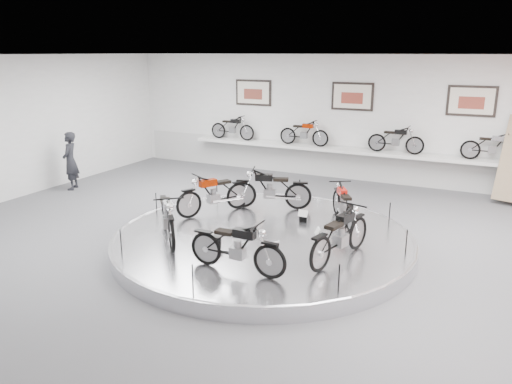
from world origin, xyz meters
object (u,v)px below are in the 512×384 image
at_px(visitor, 70,161).
at_px(bike_a, 343,204).
at_px(bike_e, 237,246).
at_px(bike_b, 270,189).
at_px(display_platform, 263,241).
at_px(bike_d, 168,216).
at_px(shelf, 347,151).
at_px(bike_f, 340,234).
at_px(bike_c, 214,193).

bearing_deg(visitor, bike_a, 61.60).
bearing_deg(visitor, bike_e, 37.74).
bearing_deg(bike_b, display_platform, 90.41).
bearing_deg(bike_a, visitor, 57.61).
bearing_deg(bike_d, bike_e, 27.45).
bearing_deg(shelf, visitor, -147.35).
xyz_separation_m(bike_b, bike_f, (2.48, -2.34, -0.00)).
relative_size(display_platform, bike_a, 4.24).
relative_size(shelf, bike_d, 6.33).
distance_m(bike_a, visitor, 8.58).
xyz_separation_m(bike_a, bike_d, (-2.95, -2.63, 0.07)).
relative_size(shelf, bike_c, 6.47).
xyz_separation_m(bike_d, bike_e, (2.03, -0.77, -0.04)).
relative_size(bike_e, bike_f, 0.95).
height_order(display_platform, bike_d, bike_d).
xyz_separation_m(shelf, bike_e, (0.39, -8.31, -0.22)).
distance_m(shelf, visitor, 8.63).
bearing_deg(bike_b, bike_a, 154.12).
bearing_deg(bike_d, bike_f, 56.89).
bearing_deg(visitor, bike_b, 63.14).
height_order(bike_f, visitor, visitor).
distance_m(bike_e, bike_f, 1.97).
relative_size(display_platform, shelf, 0.58).
xyz_separation_m(bike_b, bike_c, (-1.06, -0.94, -0.01)).
bearing_deg(bike_c, bike_a, 133.52).
bearing_deg(bike_f, bike_e, 144.81).
distance_m(bike_b, bike_e, 3.77).
xyz_separation_m(shelf, bike_b, (-0.61, -4.67, -0.19)).
height_order(display_platform, bike_a, bike_a).
xyz_separation_m(bike_c, bike_d, (0.03, -1.92, 0.01)).
relative_size(bike_f, visitor, 0.97).
xyz_separation_m(display_platform, shelf, (0.00, 6.40, 0.85)).
bearing_deg(bike_f, display_platform, 85.53).
xyz_separation_m(display_platform, bike_f, (1.87, -0.61, 0.65)).
bearing_deg(visitor, bike_c, 53.58).
bearing_deg(bike_b, bike_d, 51.29).
height_order(bike_b, bike_e, bike_b).
bearing_deg(visitor, shelf, 95.91).
distance_m(bike_c, visitor, 5.68).
distance_m(bike_c, bike_f, 3.80).
bearing_deg(display_platform, visitor, 166.49).
bearing_deg(bike_f, bike_c, 81.95).
distance_m(display_platform, bike_d, 2.10).
relative_size(bike_b, bike_c, 1.01).
relative_size(shelf, bike_a, 7.28).
bearing_deg(bike_e, bike_c, 128.43).
height_order(bike_a, bike_d, bike_d).
distance_m(display_platform, bike_f, 2.07).
height_order(shelf, bike_e, bike_e).
bearing_deg(bike_b, bike_c, 22.75).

